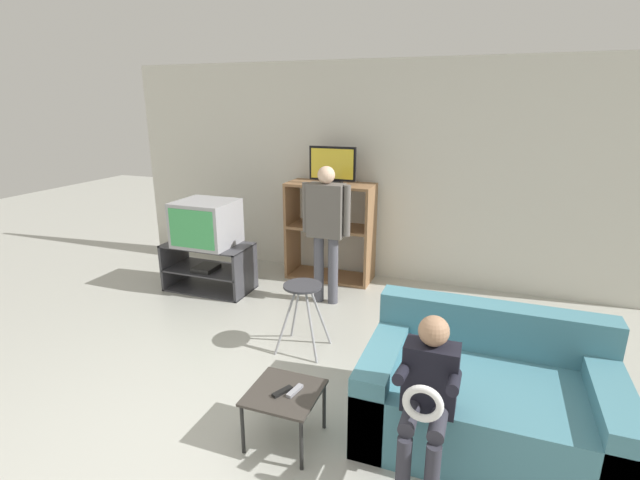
# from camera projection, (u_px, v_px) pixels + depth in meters

# --- Properties ---
(ground_plane) EXTENTS (18.00, 18.00, 0.00)m
(ground_plane) POSITION_uv_depth(u_px,v_px,m) (211.00, 467.00, 2.82)
(ground_plane) COLOR #ADADA3
(wall_back) EXTENTS (6.40, 0.06, 2.60)m
(wall_back) POSITION_uv_depth(u_px,v_px,m) (367.00, 173.00, 5.62)
(wall_back) COLOR beige
(wall_back) RESTS_ON ground_plane
(tv_stand) EXTENTS (1.00, 0.52, 0.55)m
(tv_stand) POSITION_uv_depth(u_px,v_px,m) (209.00, 267.00, 5.42)
(tv_stand) COLOR #38383D
(tv_stand) RESTS_ON ground_plane
(television_main) EXTENTS (0.64, 0.58, 0.51)m
(television_main) POSITION_uv_depth(u_px,v_px,m) (206.00, 223.00, 5.26)
(television_main) COLOR #9E9EA3
(television_main) RESTS_ON tv_stand
(media_shelf) EXTENTS (1.05, 0.46, 1.20)m
(media_shelf) POSITION_uv_depth(u_px,v_px,m) (330.00, 231.00, 5.67)
(media_shelf) COLOR #8E6642
(media_shelf) RESTS_ON ground_plane
(television_flat) EXTENTS (0.57, 0.20, 0.44)m
(television_flat) POSITION_uv_depth(u_px,v_px,m) (332.00, 166.00, 5.41)
(television_flat) COLOR black
(television_flat) RESTS_ON media_shelf
(folding_stool) EXTENTS (0.42, 0.38, 0.62)m
(folding_stool) POSITION_uv_depth(u_px,v_px,m) (303.00, 297.00, 4.02)
(folding_stool) COLOR #99999E
(folding_stool) RESTS_ON ground_plane
(snack_table) EXTENTS (0.45, 0.45, 0.37)m
(snack_table) POSITION_uv_depth(u_px,v_px,m) (284.00, 397.00, 2.96)
(snack_table) COLOR #38332D
(snack_table) RESTS_ON ground_plane
(remote_control_black) EXTENTS (0.10, 0.15, 0.02)m
(remote_control_black) POSITION_uv_depth(u_px,v_px,m) (282.00, 392.00, 2.92)
(remote_control_black) COLOR black
(remote_control_black) RESTS_ON snack_table
(remote_control_white) EXTENTS (0.06, 0.15, 0.02)m
(remote_control_white) POSITION_uv_depth(u_px,v_px,m) (295.00, 391.00, 2.93)
(remote_control_white) COLOR gray
(remote_control_white) RESTS_ON snack_table
(couch) EXTENTS (1.56, 0.98, 0.80)m
(couch) POSITION_uv_depth(u_px,v_px,m) (486.00, 398.00, 3.02)
(couch) COLOR teal
(couch) RESTS_ON ground_plane
(person_standing_adult) EXTENTS (0.53, 0.20, 1.50)m
(person_standing_adult) POSITION_uv_depth(u_px,v_px,m) (326.00, 223.00, 4.89)
(person_standing_adult) COLOR #4C4C56
(person_standing_adult) RESTS_ON ground_plane
(person_seated_child) EXTENTS (0.33, 0.43, 1.03)m
(person_seated_child) POSITION_uv_depth(u_px,v_px,m) (428.00, 392.00, 2.53)
(person_seated_child) COLOR #2D2D38
(person_seated_child) RESTS_ON ground_plane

